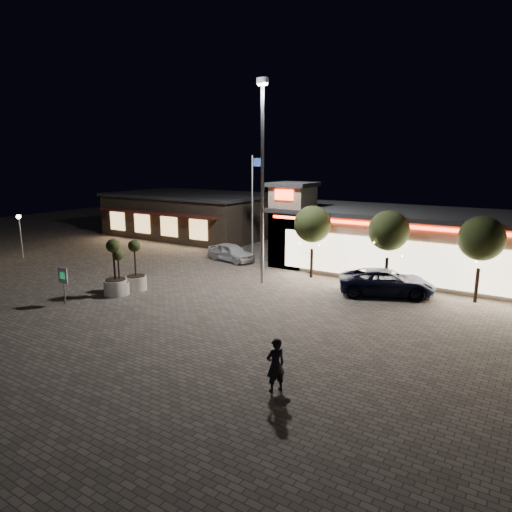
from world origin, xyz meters
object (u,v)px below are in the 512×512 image
Objects in this scene: pedestrian at (276,365)px; planter_mid at (115,278)px; white_sedan at (231,252)px; planter_left at (136,274)px; valet_sign at (63,279)px; pickup_truck at (387,282)px.

planter_mid is at bearing -77.80° from pedestrian.
white_sedan is 9.47m from planter_left.
planter_left reaches higher than pedestrian.
planter_left reaches higher than white_sedan.
valet_sign is (-0.97, -2.67, 0.40)m from planter_mid.
white_sedan is at bearing -108.58° from pedestrian.
white_sedan is at bearing 84.10° from valet_sign.
white_sedan is at bearing 88.75° from planter_left.
planter_mid reaches higher than pedestrian.
valet_sign is at bearing -109.97° from planter_mid.
pedestrian reaches higher than white_sedan.
pedestrian is at bearing -7.90° from valet_sign.
white_sedan is (-12.80, 2.32, -0.06)m from pickup_truck.
pickup_truck is 2.66× the size of valet_sign.
pedestrian is 14.58m from planter_left.
valet_sign is at bearing -175.55° from white_sedan.
pedestrian is 0.58× the size of planter_mid.
valet_sign is at bearing -106.40° from planter_left.
planter_left is 1.51× the size of valet_sign.
planter_left is at bearing 80.92° from planter_mid.
valet_sign is at bearing -66.59° from pedestrian.
planter_mid is 1.62× the size of valet_sign.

